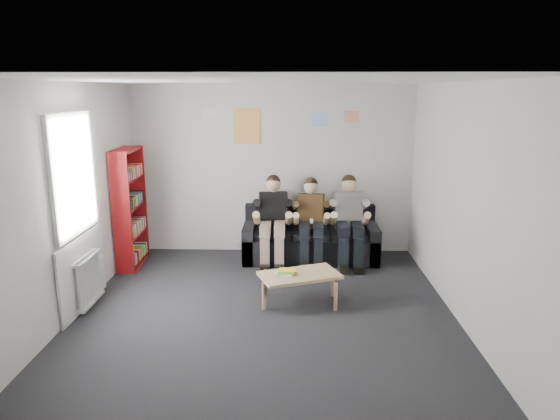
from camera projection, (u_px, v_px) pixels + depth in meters
name	position (u px, v px, depth m)	size (l,w,h in m)	color
room_shell	(264.00, 205.00, 5.60)	(5.00, 5.00, 5.00)	black
sofa	(310.00, 240.00, 7.88)	(2.08, 0.85, 0.80)	black
bookshelf	(130.00, 208.00, 7.42)	(0.27, 0.80, 1.78)	maroon
coffee_table	(300.00, 277.00, 6.19)	(0.96, 0.53, 0.39)	tan
game_cases	(286.00, 272.00, 6.16)	(0.24, 0.21, 0.05)	white
person_left	(273.00, 221.00, 7.61)	(0.42, 0.91, 1.34)	black
person_middle	(311.00, 222.00, 7.60)	(0.40, 0.87, 1.30)	#4F381A
person_right	(349.00, 221.00, 7.58)	(0.43, 0.92, 1.35)	white
radiator	(89.00, 280.00, 6.07)	(0.10, 0.64, 0.60)	white
window	(78.00, 226.00, 5.92)	(0.05, 1.30, 2.36)	white
poster_large	(247.00, 126.00, 7.86)	(0.42, 0.01, 0.55)	#EEE354
poster_blue	(320.00, 120.00, 7.81)	(0.25, 0.01, 0.20)	#438AE4
poster_pink	(352.00, 117.00, 7.79)	(0.22, 0.01, 0.18)	#DA4493
poster_sign	(209.00, 113.00, 7.83)	(0.20, 0.01, 0.14)	white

